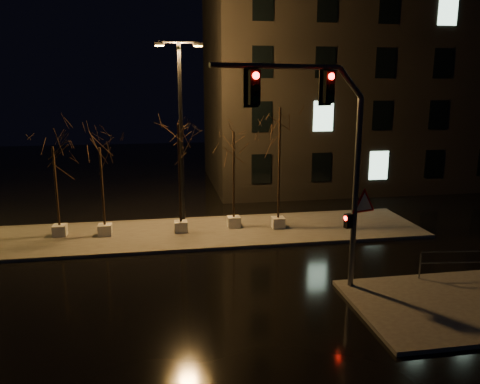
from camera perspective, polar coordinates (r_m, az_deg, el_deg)
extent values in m
plane|color=black|center=(18.52, -1.78, -10.76)|extent=(90.00, 90.00, 0.00)
cube|color=#4B4843|center=(24.08, -3.75, -4.91)|extent=(22.00, 5.00, 0.15)
cube|color=#4B4843|center=(18.08, 24.82, -12.38)|extent=(7.00, 5.00, 0.15)
cube|color=black|center=(38.43, 15.82, 12.54)|extent=(25.00, 12.00, 15.00)
cube|color=silver|center=(24.84, -21.10, -4.37)|extent=(0.65, 0.65, 0.55)
cylinder|color=black|center=(24.31, -21.52, 0.63)|extent=(0.11, 0.11, 3.88)
cube|color=silver|center=(24.21, -16.12, -4.44)|extent=(0.65, 0.65, 0.55)
cylinder|color=black|center=(23.67, -16.45, 0.63)|extent=(0.11, 0.11, 3.83)
cube|color=silver|center=(23.97, -7.21, -4.19)|extent=(0.65, 0.65, 0.55)
cylinder|color=black|center=(23.32, -7.39, 2.23)|extent=(0.11, 0.11, 4.91)
cube|color=silver|center=(24.61, -0.76, -3.64)|extent=(0.65, 0.65, 0.55)
cylinder|color=black|center=(24.01, -0.78, 2.08)|extent=(0.11, 0.11, 4.44)
cube|color=silver|center=(24.55, 4.66, -3.72)|extent=(0.65, 0.65, 0.55)
cylinder|color=black|center=(23.85, 4.80, 3.45)|extent=(0.11, 0.11, 5.66)
cylinder|color=#54565B|center=(17.18, 13.88, -0.40)|extent=(0.21, 0.21, 6.88)
cylinder|color=#54565B|center=(14.86, 4.77, 15.03)|extent=(4.45, 1.44, 0.16)
cube|color=black|center=(15.89, 10.71, 12.44)|extent=(0.40, 0.34, 1.03)
cube|color=black|center=(14.43, 1.67, 12.62)|extent=(0.40, 0.34, 1.03)
cube|color=black|center=(17.25, 13.07, -3.45)|extent=(0.30, 0.27, 0.52)
cone|color=red|center=(17.44, 14.81, -1.43)|extent=(1.15, 0.37, 1.19)
sphere|color=#FF0C07|center=(16.75, 14.66, 13.44)|extent=(0.21, 0.21, 0.21)
cylinder|color=black|center=(23.92, -7.17, 6.50)|extent=(0.19, 0.19, 9.30)
cylinder|color=black|center=(23.86, -7.49, 17.66)|extent=(2.05, 0.21, 0.09)
cube|color=#FEA732|center=(23.88, -9.82, 17.25)|extent=(0.48, 0.29, 0.19)
cube|color=#FEA732|center=(23.86, -5.14, 17.38)|extent=(0.48, 0.29, 0.19)
cylinder|color=#54565B|center=(19.43, 21.09, -8.42)|extent=(0.06, 0.06, 1.01)
cylinder|color=#54565B|center=(19.78, 24.50, -6.64)|extent=(2.45, 0.32, 0.04)
cylinder|color=#54565B|center=(19.92, 24.38, -7.85)|extent=(2.45, 0.32, 0.04)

